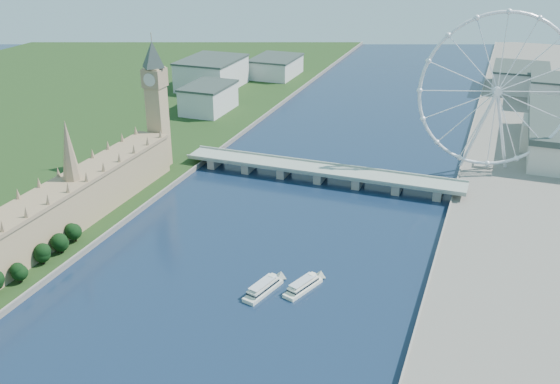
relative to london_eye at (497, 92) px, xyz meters
The scene contains 8 objects.
parliament_range 313.29m from the london_eye, 143.26° to the right, with size 24.00×200.00×70.00m.
big_ben 259.68m from the london_eye, 162.73° to the right, with size 20.02×20.02×110.00m.
westminster_bridge 145.38m from the london_eye, 155.34° to the right, with size 220.00×22.00×9.50m.
london_eye is the anchor object (origin of this frame).
county_hall 114.89m from the london_eye, 53.71° to the left, with size 54.00×144.00×35.00m, color beige, non-canonical shape.
city_skyline 226.06m from the london_eye, 111.50° to the left, with size 505.00×280.00×32.00m.
tour_boat_near 250.55m from the london_eye, 115.36° to the right, with size 7.95×31.05×6.87m, color silver, non-canonical shape.
tour_boat_far 234.16m from the london_eye, 111.93° to the right, with size 7.59×29.72×6.57m, color #EDEBCE, non-canonical shape.
Camera 1 is at (125.31, -130.83, 188.05)m, focal length 40.00 mm.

